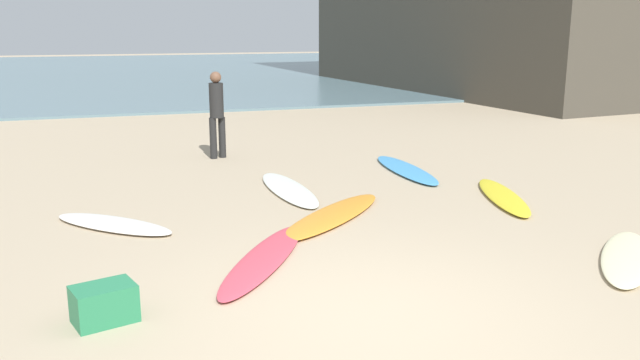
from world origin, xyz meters
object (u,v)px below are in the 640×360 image
object	(u,v)px
surfboard_6	(406,169)
surfboard_2	(113,224)
surfboard_3	(264,258)
surfboard_4	(289,189)
beach_cooler	(104,304)
surfboard_5	(503,196)
surfboard_0	(333,215)
beachgoer_far	(217,110)
surfboard_1	(627,257)

from	to	relation	value
surfboard_6	surfboard_2	bearing A→B (deg)	-156.65
surfboard_3	surfboard_4	size ratio (longest dim) A/B	1.01
surfboard_3	beach_cooler	size ratio (longest dim) A/B	4.69
surfboard_2	surfboard_5	distance (m)	5.74
surfboard_3	surfboard_5	distance (m)	4.40
surfboard_0	beachgoer_far	bearing A→B (deg)	-33.86
surfboard_5	beachgoer_far	world-z (taller)	beachgoer_far
surfboard_1	surfboard_2	bearing A→B (deg)	14.86
surfboard_1	surfboard_5	xyz separation A→B (m)	(0.21, 2.78, 0.01)
surfboard_1	surfboard_4	bearing A→B (deg)	-12.35
surfboard_3	beachgoer_far	distance (m)	6.19
surfboard_1	surfboard_6	size ratio (longest dim) A/B	0.81
beach_cooler	surfboard_3	bearing A→B (deg)	31.71
surfboard_2	surfboard_5	world-z (taller)	surfboard_5
surfboard_4	surfboard_6	size ratio (longest dim) A/B	0.96
surfboard_0	beach_cooler	world-z (taller)	beach_cooler
surfboard_5	surfboard_6	distance (m)	2.32
surfboard_0	surfboard_4	world-z (taller)	surfboard_0
surfboard_4	surfboard_1	bearing A→B (deg)	121.92
surfboard_5	surfboard_2	bearing A→B (deg)	14.46
surfboard_0	beach_cooler	distance (m)	3.89
surfboard_6	beach_cooler	size ratio (longest dim) A/B	4.81
surfboard_1	surfboard_3	bearing A→B (deg)	26.83
surfboard_1	surfboard_4	distance (m)	5.11
surfboard_0	surfboard_2	world-z (taller)	surfboard_2
surfboard_0	surfboard_1	size ratio (longest dim) A/B	1.25
surfboard_4	surfboard_5	size ratio (longest dim) A/B	1.07
surfboard_6	beach_cooler	world-z (taller)	beach_cooler
surfboard_5	surfboard_6	size ratio (longest dim) A/B	0.90
beachgoer_far	surfboard_6	bearing A→B (deg)	-55.68
surfboard_1	surfboard_2	xyz separation A→B (m)	(-5.51, 3.16, 0.00)
surfboard_5	beachgoer_far	size ratio (longest dim) A/B	1.34
surfboard_5	beachgoer_far	distance (m)	5.90
surfboard_0	beach_cooler	size ratio (longest dim) A/B	4.84
surfboard_2	beach_cooler	xyz separation A→B (m)	(-0.13, -2.96, 0.13)
surfboard_1	beachgoer_far	world-z (taller)	beachgoer_far
surfboard_3	surfboard_5	bearing A→B (deg)	-127.62
surfboard_0	beach_cooler	bearing A→B (deg)	85.56
surfboard_3	surfboard_6	distance (m)	5.18
surfboard_2	beach_cooler	distance (m)	2.97
surfboard_6	surfboard_3	bearing A→B (deg)	-129.98
surfboard_5	surfboard_0	bearing A→B (deg)	21.17
surfboard_1	surfboard_3	size ratio (longest dim) A/B	0.83
surfboard_0	surfboard_5	world-z (taller)	surfboard_5
surfboard_4	beachgoer_far	bearing A→B (deg)	-79.78
surfboard_1	surfboard_6	xyz separation A→B (m)	(-0.35, 5.03, 0.00)
surfboard_1	surfboard_2	distance (m)	6.35
surfboard_5	surfboard_4	bearing A→B (deg)	-8.52
surfboard_2	beach_cooler	bearing A→B (deg)	42.78
surfboard_6	surfboard_0	bearing A→B (deg)	-129.89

